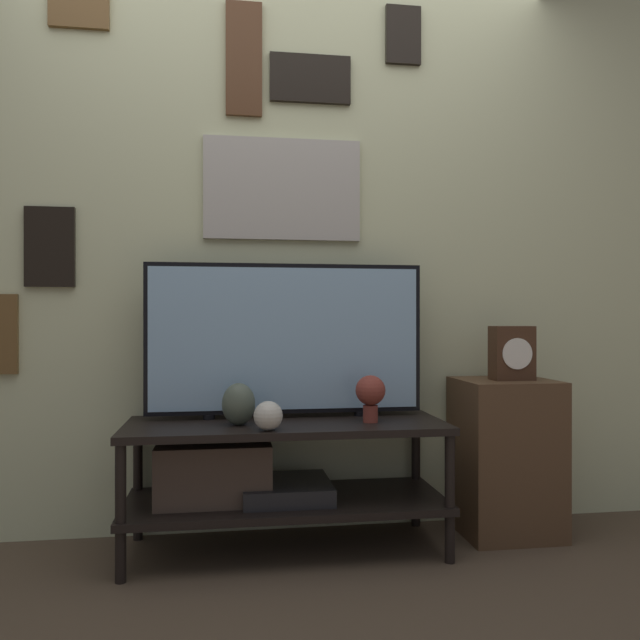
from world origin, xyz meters
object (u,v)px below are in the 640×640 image
decorative_bust (370,393)px  mantel_clock (512,353)px  television (286,339)px  vase_round_glass (268,416)px  vase_urn_stoneware (239,404)px  candle_jar (365,399)px

decorative_bust → mantel_clock: 0.69m
television → vase_round_glass: television is taller
television → mantel_clock: (0.99, -0.07, -0.07)m
vase_urn_stoneware → candle_jar: bearing=23.6°
television → vase_round_glass: 0.42m
vase_round_glass → vase_urn_stoneware: (-0.11, 0.14, 0.03)m
candle_jar → mantel_clock: (0.62, -0.16, 0.21)m
television → vase_round_glass: (-0.09, -0.30, -0.28)m
candle_jar → decorative_bust: decorative_bust is taller
vase_urn_stoneware → candle_jar: (0.57, 0.25, -0.02)m
television → vase_urn_stoneware: 0.36m
television → vase_urn_stoneware: (-0.20, -0.16, -0.25)m
television → decorative_bust: size_ratio=6.15×
vase_round_glass → candle_jar: 0.60m
decorative_bust → mantel_clock: bearing=8.3°
vase_round_glass → candle_jar: size_ratio=0.89×
mantel_clock → television: bearing=175.8°
television → decorative_bust: 0.43m
candle_jar → television: bearing=-166.2°
vase_round_glass → decorative_bust: decorative_bust is taller
television → mantel_clock: bearing=-4.2°
vase_round_glass → candle_jar: candle_jar is taller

